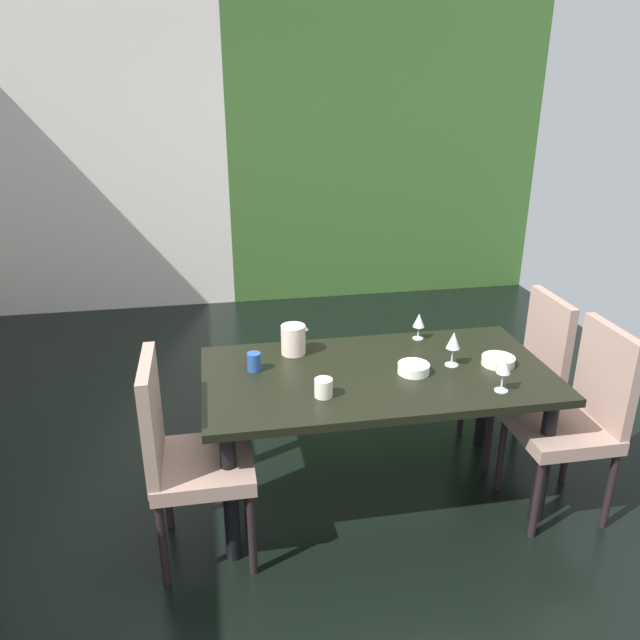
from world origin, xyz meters
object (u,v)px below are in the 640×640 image
object	(u,v)px
wine_glass_rear	(419,321)
pitcher_center	(294,339)
dining_table	(377,387)
chair_left_near	(183,451)
chair_right_near	(578,412)
wine_glass_right	(453,342)
cup_west	(323,388)
cup_east	(254,362)
chair_right_far	(525,367)
serving_bowl_left	(498,361)
serving_bowl_near_shelf	(414,368)
wine_glass_south	(504,366)

from	to	relation	value
wine_glass_rear	pitcher_center	size ratio (longest dim) A/B	0.94
dining_table	chair_left_near	distance (m)	0.98
chair_left_near	chair_right_near	xyz separation A→B (m)	(1.89, 0.00, -0.00)
pitcher_center	wine_glass_right	bearing A→B (deg)	-20.25
cup_west	pitcher_center	size ratio (longest dim) A/B	0.55
wine_glass_rear	wine_glass_right	bearing A→B (deg)	-80.26
dining_table	cup_east	distance (m)	0.62
wine_glass_right	cup_west	distance (m)	0.73
chair_right_far	chair_right_near	bearing A→B (deg)	-179.64
dining_table	serving_bowl_left	xyz separation A→B (m)	(0.62, -0.03, 0.11)
cup_west	serving_bowl_near_shelf	bearing A→B (deg)	17.92
wine_glass_rear	cup_east	size ratio (longest dim) A/B	1.58
chair_right_far	cup_east	bearing A→B (deg)	95.61
serving_bowl_left	pitcher_center	world-z (taller)	pitcher_center
serving_bowl_near_shelf	chair_right_far	bearing A→B (deg)	22.20
chair_left_near	wine_glass_right	world-z (taller)	chair_left_near
chair_right_near	cup_east	bearing A→B (deg)	75.89
chair_right_far	wine_glass_right	size ratio (longest dim) A/B	5.32
wine_glass_rear	serving_bowl_left	bearing A→B (deg)	-52.74
chair_left_near	serving_bowl_left	bearing A→B (deg)	98.64
serving_bowl_left	pitcher_center	xyz separation A→B (m)	(-0.99, 0.32, 0.06)
cup_west	cup_east	xyz separation A→B (m)	(-0.29, 0.32, 0.00)
cup_west	wine_glass_south	bearing A→B (deg)	-6.61
chair_right_near	wine_glass_south	world-z (taller)	chair_right_near
chair_right_far	cup_east	size ratio (longest dim) A/B	10.19
serving_bowl_near_shelf	pitcher_center	world-z (taller)	pitcher_center
chair_right_near	wine_glass_right	size ratio (longest dim) A/B	5.51
cup_east	pitcher_center	size ratio (longest dim) A/B	0.59
dining_table	pitcher_center	size ratio (longest dim) A/B	10.88
cup_west	wine_glass_right	bearing A→B (deg)	16.38
cup_east	wine_glass_right	bearing A→B (deg)	-6.67
chair_right_far	wine_glass_south	distance (m)	0.77
wine_glass_south	serving_bowl_left	size ratio (longest dim) A/B	1.05
wine_glass_south	wine_glass_right	distance (m)	0.32
chair_left_near	cup_west	world-z (taller)	chair_left_near
serving_bowl_left	cup_west	world-z (taller)	cup_west
chair_left_near	cup_east	world-z (taller)	chair_left_near
wine_glass_south	pitcher_center	size ratio (longest dim) A/B	1.11
chair_right_far	serving_bowl_left	world-z (taller)	chair_right_far
chair_right_near	wine_glass_right	distance (m)	0.69
serving_bowl_near_shelf	serving_bowl_left	xyz separation A→B (m)	(0.45, 0.01, -0.00)
wine_glass_right	chair_right_near	bearing A→B (deg)	-25.96
dining_table	pitcher_center	bearing A→B (deg)	142.94
cup_east	chair_right_far	bearing A→B (deg)	5.61
chair_right_near	wine_glass_rear	world-z (taller)	chair_right_near
cup_west	cup_east	world-z (taller)	cup_east
wine_glass_south	cup_east	xyz separation A→B (m)	(-1.10, 0.41, -0.08)
dining_table	wine_glass_rear	world-z (taller)	wine_glass_rear
wine_glass_rear	wine_glass_south	distance (m)	0.67
serving_bowl_left	cup_east	bearing A→B (deg)	172.96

